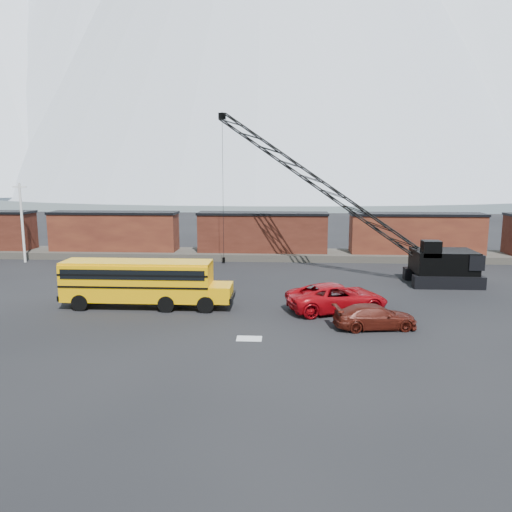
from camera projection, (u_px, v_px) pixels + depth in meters
The scene contains 12 objects.
ground at pixel (246, 318), 31.58m from camera, with size 160.00×160.00×0.00m, color black.
mountain_ridge at pixel (294, 27), 293.79m from camera, with size 800.00×340.00×240.00m.
gravel_berm at pixel (263, 255), 53.17m from camera, with size 120.00×5.00×0.70m, color #4E4840.
boxcar_west_near at pixel (114, 231), 53.71m from camera, with size 13.70×3.10×4.17m.
boxcar_mid at pixel (263, 232), 52.76m from camera, with size 13.70×3.10×4.17m.
boxcar_east_near at pixel (416, 233), 51.80m from camera, with size 13.70×3.10×4.17m.
utility_pole at pixel (22, 222), 50.02m from camera, with size 1.40×0.24×8.00m.
snow_patch at pixel (249, 339), 27.62m from camera, with size 1.40×0.90×0.02m, color silver.
school_bus at pixel (143, 281), 33.75m from camera, with size 11.65×2.65×3.19m.
red_pickup at pixel (337, 297), 32.91m from camera, with size 3.07×6.66×1.85m, color #A4070F.
maroon_suv at pixel (375, 317), 29.35m from camera, with size 1.98×4.88×1.41m, color #48140C.
crawler_crane at pixel (315, 181), 44.25m from camera, with size 22.34×10.68×14.85m.
Camera 1 is at (2.48, -30.37, 9.19)m, focal length 35.00 mm.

